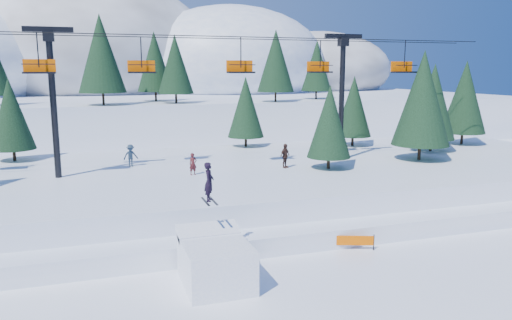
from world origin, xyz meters
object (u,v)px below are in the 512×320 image
object	(u,v)px
banner_far	(359,232)
jump_kicker	(215,260)
chairlift	(205,78)
banner_near	(349,241)

from	to	relation	value
banner_far	jump_kicker	bearing A→B (deg)	-161.03
jump_kicker	chairlift	world-z (taller)	chairlift
chairlift	banner_near	xyz separation A→B (m)	(5.08, -13.26, -8.78)
jump_kicker	banner_far	bearing A→B (deg)	18.97
banner_near	chairlift	bearing A→B (deg)	110.94
chairlift	banner_near	size ratio (longest dim) A/B	17.09
chairlift	banner_far	bearing A→B (deg)	-61.87
jump_kicker	banner_near	bearing A→B (deg)	14.02
chairlift	banner_near	bearing A→B (deg)	-69.06
chairlift	banner_near	world-z (taller)	chairlift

